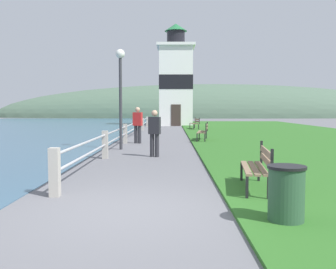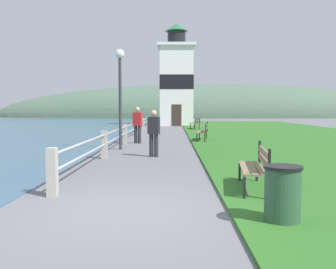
# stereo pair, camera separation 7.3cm
# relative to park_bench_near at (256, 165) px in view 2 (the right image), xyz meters

# --- Properties ---
(ground_plane) EXTENTS (160.00, 160.00, 0.00)m
(ground_plane) POSITION_rel_park_bench_near_xyz_m (-2.37, -1.44, -0.54)
(ground_plane) COLOR slate
(grass_verge) EXTENTS (12.00, 48.25, 0.06)m
(grass_verge) POSITION_rel_park_bench_near_xyz_m (5.24, 14.64, -0.51)
(grass_verge) COLOR #2D6623
(grass_verge) RESTS_ON ground_plane
(seawall_railing) EXTENTS (0.18, 26.52, 0.91)m
(seawall_railing) POSITION_rel_park_bench_near_xyz_m (-3.88, 12.73, 0.00)
(seawall_railing) COLOR #A8A399
(seawall_railing) RESTS_ON ground_plane
(park_bench_near) EXTENTS (0.68, 1.75, 0.94)m
(park_bench_near) POSITION_rel_park_bench_near_xyz_m (0.00, 0.00, 0.00)
(park_bench_near) COLOR #846B51
(park_bench_near) RESTS_ON ground_plane
(park_bench_midway) EXTENTS (0.71, 1.99, 0.94)m
(park_bench_midway) POSITION_rel_park_bench_near_xyz_m (-0.11, 11.30, 0.00)
(park_bench_midway) COLOR #846B51
(park_bench_midway) RESTS_ON ground_plane
(park_bench_far) EXTENTS (0.68, 1.83, 0.94)m
(park_bench_far) POSITION_rel_park_bench_near_xyz_m (0.12, 21.59, 0.00)
(park_bench_far) COLOR #846B51
(park_bench_far) RESTS_ON ground_plane
(lighthouse) EXTENTS (3.58, 3.58, 9.68)m
(lighthouse) POSITION_rel_park_bench_near_xyz_m (-1.31, 28.89, 3.73)
(lighthouse) COLOR white
(lighthouse) RESTS_ON ground_plane
(person_strolling) EXTENTS (0.43, 0.31, 1.58)m
(person_strolling) POSITION_rel_park_bench_near_xyz_m (-2.28, 5.29, 0.32)
(person_strolling) COLOR #28282D
(person_strolling) RESTS_ON ground_plane
(person_by_railing) EXTENTS (0.46, 0.33, 1.70)m
(person_by_railing) POSITION_rel_park_bench_near_xyz_m (-3.30, 10.18, 0.39)
(person_by_railing) COLOR #28282D
(person_by_railing) RESTS_ON ground_plane
(trash_bin) EXTENTS (0.54, 0.54, 0.84)m
(trash_bin) POSITION_rel_park_bench_near_xyz_m (-0.09, -2.09, -0.11)
(trash_bin) COLOR #2D5138
(trash_bin) RESTS_ON ground_plane
(lamp_post) EXTENTS (0.36, 0.36, 3.96)m
(lamp_post) POSITION_rel_park_bench_near_xyz_m (-3.73, 7.54, 2.20)
(lamp_post) COLOR #333338
(lamp_post) RESTS_ON ground_plane
(distant_hillside) EXTENTS (80.00, 16.00, 12.00)m
(distant_hillside) POSITION_rel_park_bench_near_xyz_m (5.63, 60.72, -0.54)
(distant_hillside) COLOR #4C6651
(distant_hillside) RESTS_ON ground_plane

